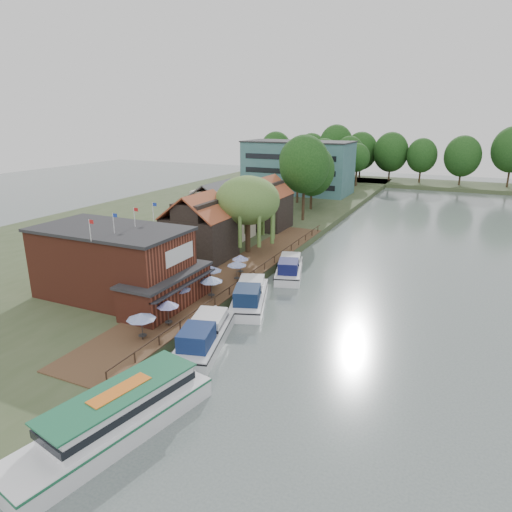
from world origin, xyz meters
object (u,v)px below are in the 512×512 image
at_px(cottage_b, 218,211).
at_px(umbrella_1, 168,313).
at_px(cottage_c, 266,203).
at_px(pub, 128,265).
at_px(cruiser_1, 250,293).
at_px(swan, 190,376).
at_px(tour_boat, 113,416).
at_px(willow, 248,215).
at_px(umbrella_3, 211,287).
at_px(cottage_a, 199,226).
at_px(umbrella_5, 237,271).
at_px(umbrella_4, 211,276).
at_px(cruiser_2, 289,266).
at_px(cruiser_0, 204,332).
at_px(umbrella_6, 240,265).
at_px(umbrella_0, 142,326).
at_px(umbrella_2, 179,296).
at_px(hotel_block, 298,167).

bearing_deg(cottage_b, umbrella_1, -68.54).
bearing_deg(cottage_c, umbrella_1, -79.08).
relative_size(pub, cruiser_1, 1.85).
bearing_deg(cottage_b, swan, -63.63).
bearing_deg(tour_boat, willow, 114.85).
height_order(tour_boat, swan, tour_boat).
bearing_deg(umbrella_3, cottage_b, 118.02).
bearing_deg(umbrella_3, cottage_a, 126.24).
bearing_deg(umbrella_5, umbrella_3, -90.15).
distance_m(umbrella_4, cruiser_1, 4.91).
relative_size(cruiser_2, swan, 23.24).
height_order(cruiser_0, cruiser_1, cruiser_0).
height_order(cottage_b, umbrella_4, cottage_b).
relative_size(umbrella_3, cruiser_0, 0.22).
bearing_deg(tour_boat, umbrella_6, 112.35).
relative_size(willow, umbrella_4, 4.39).
distance_m(cottage_b, cruiser_1, 24.40).
xyz_separation_m(cottage_c, umbrella_6, (6.82, -22.77, -2.96)).
xyz_separation_m(cottage_c, umbrella_0, (6.83, -40.73, -2.96)).
height_order(cottage_b, cottage_c, same).
xyz_separation_m(umbrella_2, cruiser_0, (5.11, -3.97, -0.96)).
height_order(hotel_block, tour_boat, hotel_block).
xyz_separation_m(umbrella_3, tour_boat, (4.54, -19.52, -0.78)).
relative_size(umbrella_3, cruiser_2, 0.24).
bearing_deg(cruiser_1, swan, -101.11).
xyz_separation_m(cottage_a, cottage_c, (1.00, 19.00, 0.00)).
bearing_deg(cottage_b, cruiser_1, -52.68).
relative_size(pub, cruiser_0, 1.85).
bearing_deg(umbrella_2, umbrella_5, 80.03).
bearing_deg(umbrella_2, cottage_a, 114.86).
height_order(umbrella_0, cruiser_0, umbrella_0).
distance_m(umbrella_0, umbrella_3, 10.18).
relative_size(cottage_c, cruiser_2, 0.83).
xyz_separation_m(cottage_c, willow, (3.50, -14.00, 0.96)).
xyz_separation_m(umbrella_1, umbrella_6, (-0.45, 14.90, 0.00)).
height_order(cottage_c, umbrella_5, cottage_c).
distance_m(cottage_b, cruiser_2, 17.87).
xyz_separation_m(willow, umbrella_3, (3.98, -16.57, -3.93)).
bearing_deg(umbrella_4, cruiser_0, -62.72).
bearing_deg(umbrella_1, umbrella_5, 88.99).
bearing_deg(umbrella_1, willow, 99.05).
bearing_deg(cottage_a, umbrella_6, -25.74).
bearing_deg(umbrella_6, cottage_b, 128.16).
distance_m(umbrella_1, cruiser_1, 10.13).
relative_size(willow, tour_boat, 0.76).
bearing_deg(cruiser_1, cruiser_0, -106.73).
relative_size(cottage_c, cruiser_0, 0.79).
height_order(cottage_b, willow, willow).
bearing_deg(willow, tour_boat, -76.72).
xyz_separation_m(hotel_block, umbrella_4, (13.80, -64.76, -4.86)).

